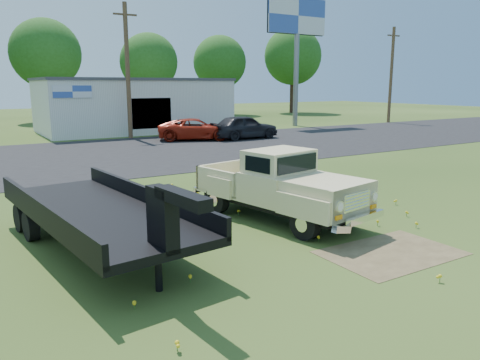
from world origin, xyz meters
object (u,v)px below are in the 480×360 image
Objects in this scene: flatbed_trailer at (98,206)px; billboard at (297,27)px; red_pickup at (196,130)px; dark_sedan at (244,127)px; vintage_pickup_truck at (279,185)px.

billboard is at bearing 37.98° from flatbed_trailer.
billboard reaches higher than red_pickup.
billboard is 13.91m from dark_sedan.
billboard is 31.21m from vintage_pickup_truck.
flatbed_trailer reaches higher than dark_sedan.
flatbed_trailer is at bearing 170.57° from red_pickup.
vintage_pickup_truck is at bearing 149.42° from dark_sedan.
red_pickup is at bearing 68.87° from dark_sedan.
red_pickup is at bearing 59.31° from vintage_pickup_truck.
billboard reaches higher than dark_sedan.
vintage_pickup_truck is 1.13× the size of dark_sedan.
dark_sedan is (3.07, -1.11, 0.10)m from red_pickup.
vintage_pickup_truck is 19.21m from red_pickup.
dark_sedan reaches higher than red_pickup.
flatbed_trailer is 21.20m from red_pickup.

